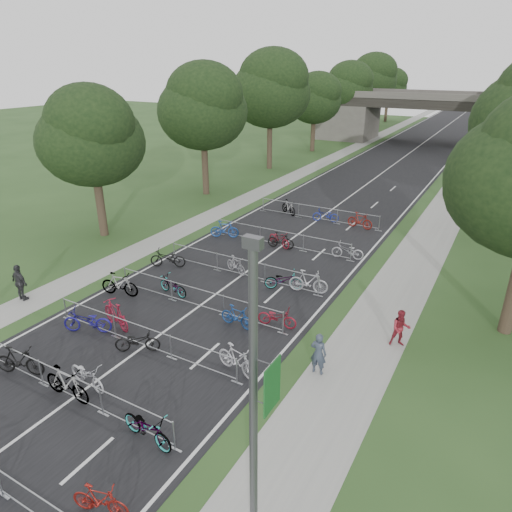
{
  "coord_description": "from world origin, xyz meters",
  "views": [
    {
      "loc": [
        11.94,
        -4.3,
        10.98
      ],
      "look_at": [
        0.61,
        15.68,
        1.1
      ],
      "focal_mm": 32.0,
      "sensor_mm": 36.0,
      "label": 1
    }
  ],
  "objects_px": {
    "lamppost": "(255,416)",
    "pedestrian_a": "(318,354)",
    "overpass_bridge": "(426,118)",
    "pedestrian_c": "(20,283)",
    "pedestrian_b": "(401,329)"
  },
  "relations": [
    {
      "from": "lamppost",
      "to": "pedestrian_a",
      "type": "distance_m",
      "value": 8.13
    },
    {
      "from": "overpass_bridge",
      "to": "pedestrian_c",
      "type": "xyz_separation_m",
      "value": [
        -8.01,
        -57.62,
        -2.59
      ]
    },
    {
      "from": "pedestrian_b",
      "to": "pedestrian_c",
      "type": "xyz_separation_m",
      "value": [
        -17.21,
        -5.23,
        0.13
      ]
    },
    {
      "from": "overpass_bridge",
      "to": "pedestrian_b",
      "type": "height_order",
      "value": "overpass_bridge"
    },
    {
      "from": "pedestrian_b",
      "to": "pedestrian_c",
      "type": "bearing_deg",
      "value": 173.18
    },
    {
      "from": "pedestrian_b",
      "to": "overpass_bridge",
      "type": "bearing_deg",
      "value": 76.23
    },
    {
      "from": "overpass_bridge",
      "to": "pedestrian_b",
      "type": "bearing_deg",
      "value": -80.04
    },
    {
      "from": "overpass_bridge",
      "to": "pedestrian_c",
      "type": "distance_m",
      "value": 58.23
    },
    {
      "from": "overpass_bridge",
      "to": "lamppost",
      "type": "relative_size",
      "value": 3.78
    },
    {
      "from": "lamppost",
      "to": "pedestrian_c",
      "type": "distance_m",
      "value": 17.52
    },
    {
      "from": "pedestrian_b",
      "to": "pedestrian_c",
      "type": "distance_m",
      "value": 17.99
    },
    {
      "from": "lamppost",
      "to": "pedestrian_c",
      "type": "bearing_deg",
      "value": 161.78
    },
    {
      "from": "lamppost",
      "to": "pedestrian_c",
      "type": "height_order",
      "value": "lamppost"
    },
    {
      "from": "pedestrian_a",
      "to": "pedestrian_c",
      "type": "distance_m",
      "value": 15.07
    },
    {
      "from": "overpass_bridge",
      "to": "pedestrian_c",
      "type": "relative_size",
      "value": 16.42
    }
  ]
}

